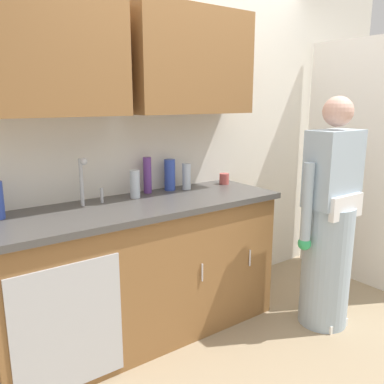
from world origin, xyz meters
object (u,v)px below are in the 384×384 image
Objects in this scene: sink at (98,212)px; person_at_sink at (329,232)px; bottle_water_short at (187,176)px; bottle_water_tall at (135,184)px; cup_by_sink at (224,179)px; bottle_dish_liquid at (147,175)px; bottle_soap at (170,175)px.

person_at_sink is (1.43, -0.64, -0.23)m from sink.
sink is 2.55× the size of bottle_water_short.
bottle_water_tall reaches higher than cup_by_sink.
sink is at bearing -155.10° from bottle_dish_liquid.
bottle_dish_liquid is at bearing 176.23° from bottle_soap.
person_at_sink reaches higher than cup_by_sink.
cup_by_sink is (0.65, -0.08, -0.09)m from bottle_dish_liquid.
bottle_water_tall is at bearing -150.17° from bottle_dish_liquid.
sink is at bearing -157.41° from bottle_water_tall.
bottle_dish_liquid is 0.66m from cup_by_sink.
bottle_water_short is (0.29, -0.07, -0.03)m from bottle_dish_liquid.
cup_by_sink is (0.36, -0.01, -0.06)m from bottle_water_short.
person_at_sink is 1.34m from bottle_dish_liquid.
bottle_soap is at bearing 12.32° from bottle_water_tall.
bottle_soap is 0.13m from bottle_water_short.
bottle_water_short is (0.11, -0.06, -0.02)m from bottle_soap.
bottle_dish_liquid is 1.32× the size of bottle_water_short.
person_at_sink is at bearing -47.95° from bottle_soap.
bottle_soap is 2.68× the size of cup_by_sink.
bottle_water_short is 2.30× the size of cup_by_sink.
bottle_water_tall is (0.33, 0.14, 0.11)m from sink.
cup_by_sink is at bearing 110.98° from person_at_sink.
bottle_dish_liquid reaches higher than bottle_water_tall.
bottle_water_short is at bearing 177.87° from cup_by_sink.
bottle_dish_liquid is at bearing 172.87° from cup_by_sink.
person_at_sink is 8.45× the size of bottle_water_tall.
bottle_dish_liquid is (0.15, 0.08, 0.03)m from bottle_water_tall.
bottle_soap is 1.17× the size of bottle_water_short.
bottle_soap is at bearing 171.58° from cup_by_sink.
bottle_water_tall is 2.25× the size of cup_by_sink.
sink is 1.58m from person_at_sink.
bottle_dish_liquid reaches higher than bottle_soap.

